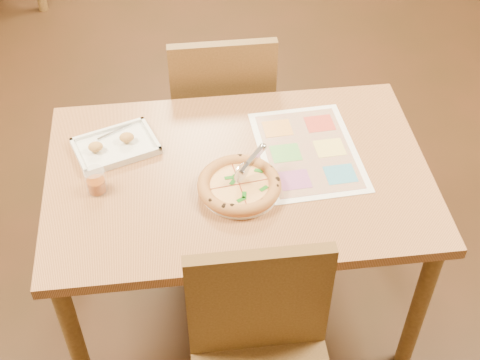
{
  "coord_description": "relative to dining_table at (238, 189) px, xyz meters",
  "views": [
    {
      "loc": [
        -0.19,
        -1.63,
        2.29
      ],
      "look_at": [
        -0.0,
        -0.09,
        0.77
      ],
      "focal_mm": 50.0,
      "sensor_mm": 36.0,
      "label": 1
    }
  ],
  "objects": [
    {
      "name": "chair_near",
      "position": [
        0.0,
        -0.6,
        -0.07
      ],
      "size": [
        0.42,
        0.42,
        0.47
      ],
      "color": "brown",
      "rests_on": "ground"
    },
    {
      "name": "appetizer_tray",
      "position": [
        -0.42,
        0.16,
        0.1
      ],
      "size": [
        0.32,
        0.27,
        0.05
      ],
      "rotation": [
        0.0,
        0.0,
        0.34
      ],
      "color": "silver",
      "rests_on": "dining_table"
    },
    {
      "name": "menu",
      "position": [
        0.25,
        0.07,
        0.09
      ],
      "size": [
        0.37,
        0.49,
        0.0
      ],
      "primitive_type": "cube",
      "rotation": [
        0.0,
        0.0,
        0.06
      ],
      "color": "white",
      "rests_on": "dining_table"
    },
    {
      "name": "plate",
      "position": [
        -0.0,
        -0.09,
        0.09
      ],
      "size": [
        0.34,
        0.34,
        0.01
      ],
      "primitive_type": "cylinder",
      "rotation": [
        0.0,
        0.0,
        -0.37
      ],
      "color": "white",
      "rests_on": "dining_table"
    },
    {
      "name": "room",
      "position": [
        0.0,
        0.0,
        0.72
      ],
      "size": [
        7.0,
        7.0,
        7.0
      ],
      "color": "black",
      "rests_on": "ground"
    },
    {
      "name": "pizza_cutter",
      "position": [
        0.03,
        -0.05,
        0.17
      ],
      "size": [
        0.11,
        0.1,
        0.09
      ],
      "rotation": [
        0.0,
        0.0,
        0.73
      ],
      "color": "silver",
      "rests_on": "pizza"
    },
    {
      "name": "chair_far",
      "position": [
        -0.0,
        0.6,
        -0.07
      ],
      "size": [
        0.42,
        0.42,
        0.47
      ],
      "rotation": [
        0.0,
        0.0,
        3.14
      ],
      "color": "brown",
      "rests_on": "ground"
    },
    {
      "name": "dining_table",
      "position": [
        0.0,
        0.0,
        0.0
      ],
      "size": [
        1.3,
        0.85,
        0.72
      ],
      "color": "#A86E43",
      "rests_on": "ground"
    },
    {
      "name": "pizza",
      "position": [
        -0.01,
        -0.09,
        0.11
      ],
      "size": [
        0.28,
        0.28,
        0.04
      ],
      "rotation": [
        0.0,
        0.0,
        0.13
      ],
      "color": "#C68243",
      "rests_on": "plate"
    },
    {
      "name": "glass_tumbler",
      "position": [
        -0.47,
        -0.03,
        0.12
      ],
      "size": [
        0.07,
        0.07,
        0.09
      ],
      "rotation": [
        0.0,
        0.0,
        -0.02
      ],
      "color": "#803409",
      "rests_on": "dining_table"
    }
  ]
}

